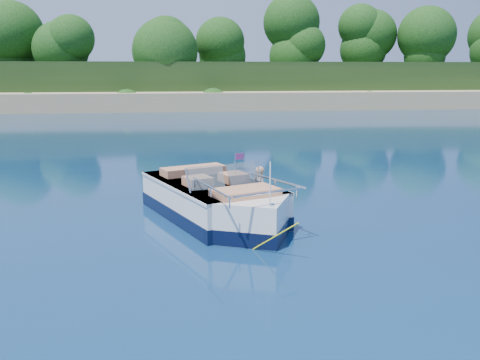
# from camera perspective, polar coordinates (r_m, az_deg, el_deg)

# --- Properties ---
(ground) EXTENTS (160.00, 160.00, 0.00)m
(ground) POSITION_cam_1_polar(r_m,az_deg,el_deg) (9.91, 6.30, -8.42)
(ground) COLOR #091B42
(ground) RESTS_ON ground
(shoreline) EXTENTS (170.00, 59.00, 6.00)m
(shoreline) POSITION_cam_1_polar(r_m,az_deg,el_deg) (72.87, -5.80, 9.82)
(shoreline) COLOR tan
(shoreline) RESTS_ON ground
(treeline) EXTENTS (150.00, 7.12, 8.19)m
(treeline) POSITION_cam_1_polar(r_m,az_deg,el_deg) (50.14, -5.01, 14.19)
(treeline) COLOR black
(treeline) RESTS_ON ground
(motorboat) EXTENTS (3.35, 5.45, 1.92)m
(motorboat) POSITION_cam_1_polar(r_m,az_deg,el_deg) (12.22, -2.28, -2.63)
(motorboat) COLOR white
(motorboat) RESTS_ON ground
(tow_tube) EXTENTS (1.56, 1.56, 0.33)m
(tow_tube) POSITION_cam_1_polar(r_m,az_deg,el_deg) (14.08, 2.21, -1.88)
(tow_tube) COLOR #FAA300
(tow_tube) RESTS_ON ground
(boy) EXTENTS (0.60, 0.79, 1.42)m
(boy) POSITION_cam_1_polar(r_m,az_deg,el_deg) (14.05, 1.94, -2.27)
(boy) COLOR tan
(boy) RESTS_ON ground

